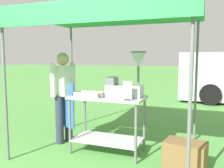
% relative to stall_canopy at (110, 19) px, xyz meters
% --- Properties ---
extents(ground_plane, '(70.00, 70.00, 0.00)m').
position_rel_stall_canopy_xyz_m(ground_plane, '(0.01, 4.51, -2.13)').
color(ground_plane, '#519342').
extents(stall_canopy, '(2.77, 2.10, 2.22)m').
position_rel_stall_canopy_xyz_m(stall_canopy, '(0.00, 0.00, 0.00)').
color(stall_canopy, slate).
rests_on(stall_canopy, ground).
extents(donut_cart, '(1.18, 0.62, 0.92)m').
position_rel_stall_canopy_xyz_m(donut_cart, '(-0.00, -0.10, -1.48)').
color(donut_cart, '#B7B7BC').
rests_on(donut_cart, ground).
extents(donut_tray, '(0.45, 0.26, 0.07)m').
position_rel_stall_canopy_xyz_m(donut_tray, '(-0.26, -0.22, -1.18)').
color(donut_tray, '#B7B7BC').
rests_on(donut_tray, donut_cart).
extents(donut_fryer, '(0.62, 0.28, 0.70)m').
position_rel_stall_canopy_xyz_m(donut_fryer, '(0.30, -0.03, -0.98)').
color(donut_fryer, '#B7B7BC').
rests_on(donut_fryer, donut_cart).
extents(menu_sign, '(0.13, 0.05, 0.27)m').
position_rel_stall_canopy_xyz_m(menu_sign, '(0.40, -0.32, -1.09)').
color(menu_sign, black).
rests_on(menu_sign, donut_cart).
extents(vendor, '(0.46, 0.53, 1.61)m').
position_rel_stall_canopy_xyz_m(vendor, '(-0.91, 0.07, -1.22)').
color(vendor, '#2D3347').
rests_on(vendor, ground).
extents(supply_crate, '(0.59, 0.44, 0.40)m').
position_rel_stall_canopy_xyz_m(supply_crate, '(1.21, -0.31, -1.93)').
color(supply_crate, brown).
rests_on(supply_crate, ground).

